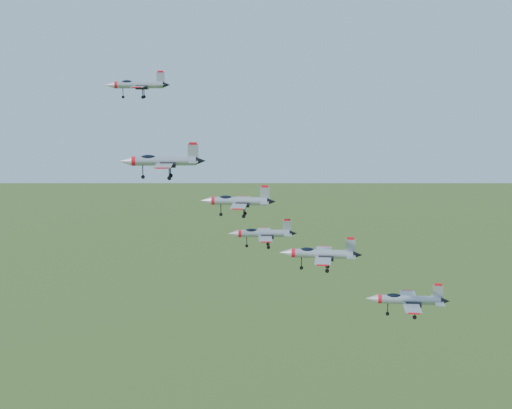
# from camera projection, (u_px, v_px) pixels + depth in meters

# --- Properties ---
(jet_lead) EXTENTS (11.60, 9.69, 3.10)m
(jet_lead) POSITION_uv_depth(u_px,v_px,m) (137.00, 85.00, 126.10)
(jet_lead) COLOR #979CA3
(jet_left_high) EXTENTS (13.88, 11.59, 3.71)m
(jet_left_high) POSITION_uv_depth(u_px,v_px,m) (161.00, 161.00, 113.18)
(jet_left_high) COLOR #979CA3
(jet_right_high) EXTENTS (10.82, 8.91, 2.90)m
(jet_right_high) POSITION_uv_depth(u_px,v_px,m) (237.00, 201.00, 101.14)
(jet_right_high) COLOR #979CA3
(jet_left_low) EXTENTS (14.02, 11.50, 3.76)m
(jet_left_low) POSITION_uv_depth(u_px,v_px,m) (320.00, 254.00, 120.13)
(jet_left_low) COLOR #979CA3
(jet_right_low) EXTENTS (10.59, 8.83, 2.83)m
(jet_right_low) POSITION_uv_depth(u_px,v_px,m) (262.00, 233.00, 108.23)
(jet_right_low) COLOR #979CA3
(jet_trail) EXTENTS (13.94, 11.45, 3.74)m
(jet_trail) POSITION_uv_depth(u_px,v_px,m) (406.00, 300.00, 118.58)
(jet_trail) COLOR #979CA3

